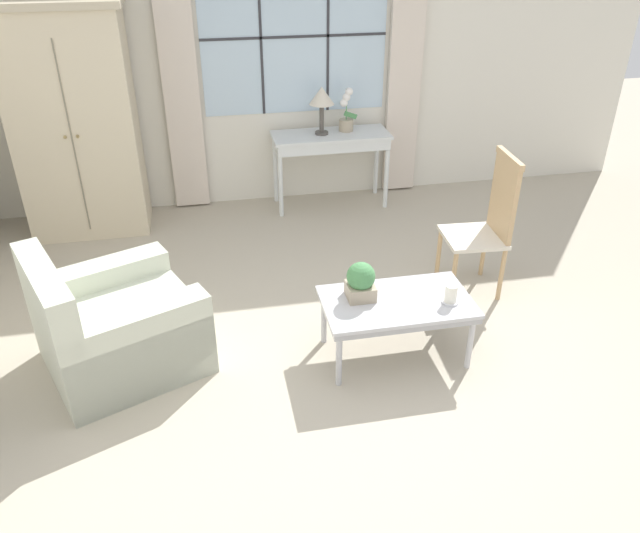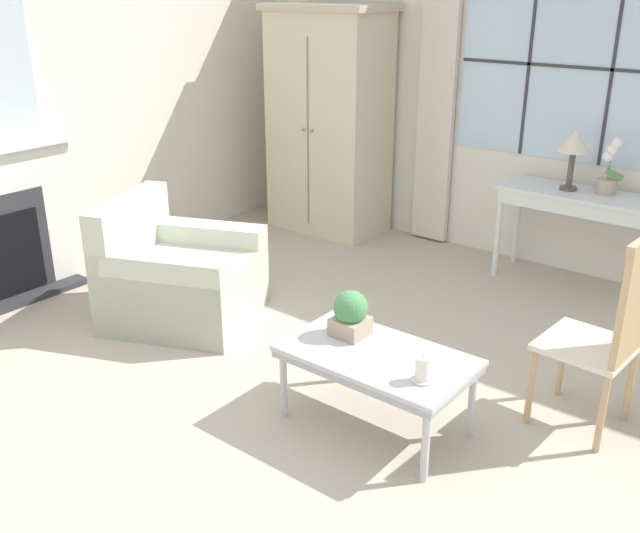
# 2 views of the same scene
# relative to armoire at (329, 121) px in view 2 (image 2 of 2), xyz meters

# --- Properties ---
(ground_plane) EXTENTS (14.00, 14.00, 0.00)m
(ground_plane) POSITION_rel_armoire_xyz_m (2.02, -2.65, -1.02)
(ground_plane) COLOR #B2A893
(wall_back_windowed) EXTENTS (7.20, 0.14, 2.80)m
(wall_back_windowed) POSITION_rel_armoire_xyz_m (2.02, 0.38, 0.37)
(wall_back_windowed) COLOR silver
(wall_back_windowed) RESTS_ON ground_plane
(wall_left) EXTENTS (0.06, 7.20, 2.80)m
(wall_left) POSITION_rel_armoire_xyz_m (-1.01, -2.05, 0.38)
(wall_left) COLOR silver
(wall_left) RESTS_ON ground_plane
(armoire) EXTENTS (1.11, 0.67, 2.03)m
(armoire) POSITION_rel_armoire_xyz_m (0.00, 0.00, 0.00)
(armoire) COLOR beige
(armoire) RESTS_ON ground_plane
(console_table) EXTENTS (1.15, 0.45, 0.75)m
(console_table) POSITION_rel_armoire_xyz_m (2.32, 0.07, -0.37)
(console_table) COLOR silver
(console_table) RESTS_ON ground_plane
(table_lamp) EXTENTS (0.24, 0.24, 0.46)m
(table_lamp) POSITION_rel_armoire_xyz_m (2.23, 0.07, 0.07)
(table_lamp) COLOR #4C4742
(table_lamp) RESTS_ON console_table
(potted_orchid) EXTENTS (0.18, 0.14, 0.42)m
(potted_orchid) POSITION_rel_armoire_xyz_m (2.48, 0.13, -0.11)
(potted_orchid) COLOR tan
(potted_orchid) RESTS_ON console_table
(armchair_upholstered) EXTENTS (1.20, 1.17, 0.85)m
(armchair_upholstered) POSITION_rel_armoire_xyz_m (0.40, -2.21, -0.74)
(armchair_upholstered) COLOR beige
(armchair_upholstered) RESTS_ON ground_plane
(side_chair_wooden) EXTENTS (0.47, 0.47, 1.11)m
(side_chair_wooden) POSITION_rel_armoire_xyz_m (3.15, -1.77, -0.41)
(side_chair_wooden) COLOR beige
(side_chair_wooden) RESTS_ON ground_plane
(coffee_table) EXTENTS (0.98, 0.56, 0.44)m
(coffee_table) POSITION_rel_armoire_xyz_m (2.21, -2.46, -0.63)
(coffee_table) COLOR #BCBCC1
(coffee_table) RESTS_ON ground_plane
(potted_plant_small) EXTENTS (0.19, 0.19, 0.25)m
(potted_plant_small) POSITION_rel_armoire_xyz_m (1.98, -2.38, -0.46)
(potted_plant_small) COLOR tan
(potted_plant_small) RESTS_ON coffee_table
(pillar_candle) EXTENTS (0.11, 0.11, 0.14)m
(pillar_candle) POSITION_rel_armoire_xyz_m (2.54, -2.56, -0.52)
(pillar_candle) COLOR silver
(pillar_candle) RESTS_ON coffee_table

